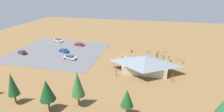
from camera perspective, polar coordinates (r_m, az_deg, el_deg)
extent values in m
plane|color=brown|center=(68.19, 3.62, -0.28)|extent=(160.00, 160.00, 0.00)
cube|color=#56565B|center=(76.59, -16.42, 1.31)|extent=(35.50, 32.26, 0.05)
cube|color=beige|center=(57.08, 10.16, -3.47)|extent=(13.14, 7.58, 2.74)
pyramid|color=slate|center=(56.09, 10.32, -1.11)|extent=(16.22, 10.67, 2.34)
cylinder|color=brown|center=(62.02, 17.74, -2.15)|extent=(0.20, 0.20, 2.74)
cylinder|color=brown|center=(62.52, 3.26, -0.94)|extent=(0.20, 0.20, 2.74)
cylinder|color=brown|center=(52.76, 18.39, -6.40)|extent=(0.20, 0.20, 2.74)
cylinder|color=brown|center=(53.35, 1.30, -4.93)|extent=(0.20, 0.20, 2.74)
cylinder|color=brown|center=(72.94, 6.13, 1.45)|extent=(0.60, 0.60, 0.90)
cylinder|color=#99999E|center=(73.68, -0.85, 2.31)|extent=(0.08, 0.08, 2.20)
cube|color=#1959B2|center=(73.43, -0.85, 2.90)|extent=(0.56, 0.04, 0.40)
cylinder|color=brown|center=(41.93, -10.37, -13.39)|extent=(0.44, 0.44, 2.50)
cone|color=#2D6633|center=(39.81, -10.75, -8.58)|extent=(2.96, 2.96, 5.58)
cylinder|color=brown|center=(38.66, 4.60, -16.61)|extent=(0.29, 0.29, 2.26)
cone|color=#194C23|center=(36.93, 4.74, -12.95)|extent=(2.62, 2.62, 3.70)
cylinder|color=brown|center=(47.21, -28.01, -11.72)|extent=(0.36, 0.36, 2.21)
cone|color=#194C23|center=(45.47, -28.81, -7.74)|extent=(2.51, 2.51, 5.22)
cylinder|color=brown|center=(41.88, -19.16, -14.27)|extent=(0.41, 0.41, 2.62)
cone|color=#14421E|center=(39.99, -19.78, -10.04)|extent=(3.30, 3.30, 4.57)
torus|color=black|center=(70.78, 15.99, 0.01)|extent=(0.65, 0.17, 0.65)
torus|color=black|center=(70.92, 15.16, 0.13)|extent=(0.65, 0.17, 0.65)
cylinder|color=#2347B7|center=(70.81, 15.58, 0.15)|extent=(0.95, 0.23, 0.04)
cylinder|color=#2347B7|center=(70.75, 15.74, 0.21)|extent=(0.04, 0.04, 0.43)
cube|color=black|center=(70.68, 15.76, 0.38)|extent=(0.21, 0.12, 0.05)
cylinder|color=#2347B7|center=(70.84, 15.26, 0.28)|extent=(0.04, 0.04, 0.41)
cylinder|color=black|center=(70.77, 15.27, 0.43)|extent=(0.13, 0.48, 0.03)
torus|color=black|center=(73.84, 11.81, 1.27)|extent=(0.62, 0.32, 0.67)
torus|color=black|center=(74.25, 11.13, 1.43)|extent=(0.62, 0.32, 0.67)
cylinder|color=#722D9E|center=(74.01, 11.47, 1.43)|extent=(0.85, 0.42, 0.04)
cylinder|color=#722D9E|center=(73.90, 11.60, 1.48)|extent=(0.04, 0.04, 0.44)
cube|color=black|center=(73.83, 11.61, 1.64)|extent=(0.22, 0.16, 0.05)
cylinder|color=#722D9E|center=(74.14, 11.20, 1.57)|extent=(0.04, 0.04, 0.43)
cylinder|color=black|center=(74.07, 11.22, 1.73)|extent=(0.23, 0.45, 0.03)
torus|color=black|center=(68.64, 19.73, -1.08)|extent=(0.69, 0.07, 0.69)
torus|color=black|center=(68.83, 20.60, -1.13)|extent=(0.69, 0.07, 0.69)
cylinder|color=yellow|center=(68.69, 20.18, -1.02)|extent=(0.97, 0.08, 0.04)
cylinder|color=yellow|center=(68.62, 20.03, -0.93)|extent=(0.04, 0.04, 0.43)
cube|color=black|center=(68.55, 20.05, -0.77)|extent=(0.20, 0.09, 0.05)
cylinder|color=yellow|center=(68.72, 20.53, -0.94)|extent=(0.04, 0.04, 0.49)
cylinder|color=black|center=(68.64, 20.56, -0.75)|extent=(0.06, 0.48, 0.03)
torus|color=black|center=(74.13, 14.69, 1.10)|extent=(0.50, 0.52, 0.68)
torus|color=black|center=(74.82, 14.13, 1.34)|extent=(0.50, 0.52, 0.68)
cylinder|color=#197A7F|center=(74.44, 14.41, 1.30)|extent=(0.69, 0.72, 0.04)
cylinder|color=#197A7F|center=(74.29, 14.52, 1.31)|extent=(0.04, 0.04, 0.38)
cube|color=black|center=(74.23, 14.53, 1.45)|extent=(0.20, 0.20, 0.05)
cylinder|color=#197A7F|center=(74.68, 14.20, 1.47)|extent=(0.04, 0.04, 0.43)
cylinder|color=black|center=(74.61, 14.21, 1.62)|extent=(0.37, 0.36, 0.03)
torus|color=black|center=(72.13, 14.22, 0.61)|extent=(0.30, 0.69, 0.72)
torus|color=black|center=(72.96, 13.95, 0.86)|extent=(0.30, 0.69, 0.72)
cylinder|color=red|center=(72.50, 14.09, 0.83)|extent=(0.35, 0.83, 0.04)
cylinder|color=red|center=(72.32, 14.15, 0.85)|extent=(0.04, 0.04, 0.43)
cube|color=black|center=(72.25, 14.16, 1.01)|extent=(0.15, 0.22, 0.05)
cylinder|color=red|center=(72.79, 14.00, 1.03)|extent=(0.04, 0.04, 0.51)
cylinder|color=black|center=(72.70, 14.01, 1.22)|extent=(0.46, 0.20, 0.03)
torus|color=black|center=(66.60, 21.29, -1.97)|extent=(0.35, 0.63, 0.68)
torus|color=black|center=(67.52, 21.60, -1.70)|extent=(0.35, 0.63, 0.68)
cylinder|color=orange|center=(67.02, 21.46, -1.74)|extent=(0.47, 0.87, 0.04)
cylinder|color=orange|center=(66.81, 21.41, -1.71)|extent=(0.04, 0.04, 0.44)
cube|color=black|center=(66.73, 21.44, -1.54)|extent=(0.16, 0.21, 0.05)
cylinder|color=orange|center=(67.34, 21.60, -1.53)|extent=(0.04, 0.04, 0.50)
cylinder|color=black|center=(67.25, 21.62, -1.33)|extent=(0.44, 0.25, 0.03)
torus|color=black|center=(63.35, 3.99, -1.64)|extent=(0.73, 0.12, 0.73)
torus|color=black|center=(63.60, 3.14, -1.53)|extent=(0.73, 0.12, 0.73)
cylinder|color=#1E7F38|center=(63.43, 3.57, -1.49)|extent=(0.90, 0.14, 0.04)
cylinder|color=#1E7F38|center=(63.34, 3.72, -1.42)|extent=(0.04, 0.04, 0.46)
cube|color=black|center=(63.26, 3.73, -1.22)|extent=(0.21, 0.10, 0.05)
cylinder|color=#1E7F38|center=(63.49, 3.23, -1.35)|extent=(0.04, 0.04, 0.47)
cylinder|color=black|center=(63.40, 3.24, -1.15)|extent=(0.09, 0.48, 0.03)
torus|color=black|center=(74.91, 16.51, 1.12)|extent=(0.61, 0.35, 0.67)
torus|color=black|center=(75.28, 15.86, 1.28)|extent=(0.61, 0.35, 0.67)
cylinder|color=silver|center=(75.06, 16.20, 1.28)|extent=(0.80, 0.44, 0.04)
cylinder|color=silver|center=(74.97, 16.32, 1.31)|extent=(0.04, 0.04, 0.39)
cube|color=black|center=(74.90, 16.33, 1.45)|extent=(0.21, 0.16, 0.05)
cylinder|color=silver|center=(75.17, 15.94, 1.42)|extent=(0.04, 0.04, 0.44)
cylinder|color=black|center=(75.10, 15.96, 1.58)|extent=(0.25, 0.44, 0.03)
torus|color=black|center=(64.91, 6.37, -1.15)|extent=(0.74, 0.16, 0.75)
torus|color=black|center=(64.68, 7.21, -1.27)|extent=(0.74, 0.16, 0.75)
cylinder|color=#B7B7BC|center=(64.74, 6.79, -1.11)|extent=(0.90, 0.18, 0.04)
cylinder|color=#B7B7BC|center=(64.75, 6.65, -1.00)|extent=(0.04, 0.04, 0.45)
cube|color=black|center=(64.67, 6.65, -0.82)|extent=(0.21, 0.11, 0.05)
cylinder|color=#B7B7BC|center=(64.60, 7.13, -1.04)|extent=(0.04, 0.04, 0.52)
cylinder|color=black|center=(64.50, 7.14, -0.83)|extent=(0.11, 0.48, 0.03)
torus|color=black|center=(62.59, 1.68, -1.88)|extent=(0.65, 0.45, 0.75)
torus|color=black|center=(61.90, 2.37, -2.16)|extent=(0.65, 0.45, 0.75)
cylinder|color=black|center=(62.19, 2.02, -1.91)|extent=(0.83, 0.58, 0.04)
cylinder|color=black|center=(62.29, 1.90, -1.79)|extent=(0.04, 0.04, 0.42)
cube|color=black|center=(62.21, 1.90, -1.61)|extent=(0.21, 0.18, 0.05)
cylinder|color=black|center=(61.87, 2.30, -1.91)|extent=(0.04, 0.04, 0.51)
cylinder|color=black|center=(61.77, 2.30, -1.69)|extent=(0.30, 0.42, 0.03)
torus|color=black|center=(70.52, 17.61, -0.24)|extent=(0.38, 0.60, 0.67)
torus|color=black|center=(69.64, 17.21, -0.47)|extent=(0.38, 0.60, 0.67)
cylinder|color=#2347B7|center=(70.04, 17.42, -0.27)|extent=(0.53, 0.84, 0.04)
cylinder|color=#2347B7|center=(70.17, 17.49, -0.17)|extent=(0.04, 0.04, 0.37)
cube|color=black|center=(70.11, 17.51, -0.03)|extent=(0.17, 0.21, 0.05)
cylinder|color=#2347B7|center=(69.65, 17.26, -0.29)|extent=(0.04, 0.04, 0.41)
cylinder|color=black|center=(69.58, 17.28, -0.13)|extent=(0.43, 0.28, 0.03)
torus|color=black|center=(68.39, 16.08, -0.73)|extent=(0.36, 0.63, 0.69)
torus|color=black|center=(69.25, 15.63, -0.41)|extent=(0.36, 0.63, 0.69)
cylinder|color=#722D9E|center=(68.78, 15.86, -0.48)|extent=(0.51, 0.90, 0.04)
cylinder|color=#722D9E|center=(68.58, 15.96, -0.45)|extent=(0.04, 0.04, 0.44)
cube|color=black|center=(68.51, 15.97, -0.28)|extent=(0.17, 0.21, 0.05)
cylinder|color=#722D9E|center=(69.09, 15.69, -0.27)|extent=(0.04, 0.04, 0.43)
cylinder|color=black|center=(69.01, 15.71, -0.10)|extent=(0.44, 0.26, 0.03)
cube|color=maroon|center=(79.07, -26.22, 0.99)|extent=(4.58, 3.46, 0.60)
cube|color=#2D3842|center=(78.90, -26.28, 1.38)|extent=(2.82, 2.46, 0.52)
cylinder|color=black|center=(80.10, -27.15, 0.92)|extent=(0.67, 0.48, 0.64)
cylinder|color=black|center=(80.69, -26.14, 1.23)|extent=(0.67, 0.48, 0.64)
cylinder|color=black|center=(77.58, -26.25, 0.48)|extent=(0.67, 0.48, 0.64)
cylinder|color=black|center=(78.19, -25.22, 0.80)|extent=(0.67, 0.48, 0.64)
cube|color=red|center=(82.32, -10.16, 3.59)|extent=(4.75, 2.70, 0.55)
cube|color=#2D3842|center=(82.17, -10.19, 3.93)|extent=(2.78, 2.09, 0.47)
cylinder|color=black|center=(82.59, -11.34, 3.44)|extent=(0.67, 0.34, 0.64)
cylinder|color=black|center=(83.85, -10.70, 3.75)|extent=(0.67, 0.34, 0.64)
cylinder|color=black|center=(80.90, -9.59, 3.19)|extent=(0.67, 0.34, 0.64)
cylinder|color=black|center=(82.18, -8.96, 3.51)|extent=(0.67, 0.34, 0.64)
cube|color=#BCBCC1|center=(67.33, -13.00, -0.53)|extent=(4.90, 2.65, 0.69)
cube|color=#2D3842|center=(67.11, -13.04, -0.03)|extent=(2.85, 2.07, 0.55)
cylinder|color=black|center=(67.72, -14.47, -0.76)|extent=(0.67, 0.33, 0.64)
cylinder|color=black|center=(68.93, -13.65, -0.29)|extent=(0.67, 0.33, 0.64)
cylinder|color=black|center=(65.92, -12.28, -1.17)|extent=(0.67, 0.33, 0.64)
cylinder|color=black|center=(67.16, -11.48, -0.68)|extent=(0.67, 0.33, 0.64)
cube|color=white|center=(90.45, -16.45, 4.66)|extent=(5.03, 3.32, 0.65)
cube|color=#2D3842|center=(90.30, -16.49, 5.01)|extent=(3.02, 2.37, 0.50)
cylinder|color=black|center=(91.29, -17.45, 4.55)|extent=(0.68, 0.44, 0.64)
cylinder|color=black|center=(92.17, -16.72, 4.79)|extent=(0.68, 0.44, 0.64)
cylinder|color=black|center=(88.85, -16.15, 4.26)|extent=(0.68, 0.44, 0.64)
cylinder|color=black|center=(89.76, -15.41, 4.50)|extent=(0.68, 0.44, 0.64)
cube|color=#1E42B2|center=(75.30, -14.79, 1.62)|extent=(4.61, 3.19, 0.69)
cube|color=#2D3842|center=(75.12, -14.83, 2.05)|extent=(2.79, 2.31, 0.51)
cylinder|color=black|center=(75.99, -15.93, 1.49)|extent=(0.68, 0.44, 0.64)
cylinder|color=black|center=(76.90, -15.06, 1.81)|extent=(0.68, 0.44, 0.64)
cylinder|color=black|center=(73.86, -14.48, 1.07)|extent=(0.68, 0.44, 0.64)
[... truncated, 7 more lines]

